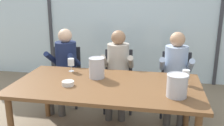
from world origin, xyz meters
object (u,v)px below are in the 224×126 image
object	(u,v)px
ice_bucket_secondary	(177,85)
wine_glass_near_bucket	(186,75)
person_navy_polo	(64,63)
person_pale_blue_shirt	(176,69)
tasting_bowl	(68,83)
wine_glass_by_left_taster	(71,63)
dining_table	(106,89)
chair_center	(176,78)
person_beige_jumper	(118,66)
ice_bucket_primary	(97,68)
chair_near_curtain	(67,71)
chair_left_of_center	(118,75)

from	to	relation	value
ice_bucket_secondary	wine_glass_near_bucket	bearing A→B (deg)	72.25
person_navy_polo	person_pale_blue_shirt	size ratio (longest dim) A/B	1.00
tasting_bowl	wine_glass_by_left_taster	world-z (taller)	wine_glass_by_left_taster
ice_bucket_secondary	dining_table	bearing A→B (deg)	163.83
chair_center	person_beige_jumper	size ratio (longest dim) A/B	0.74
person_navy_polo	ice_bucket_secondary	world-z (taller)	person_navy_polo
ice_bucket_secondary	ice_bucket_primary	bearing A→B (deg)	156.10
tasting_bowl	wine_glass_by_left_taster	xyz separation A→B (m)	(-0.14, 0.51, 0.09)
person_navy_polo	tasting_bowl	distance (m)	1.04
chair_near_curtain	chair_center	world-z (taller)	same
dining_table	ice_bucket_primary	distance (m)	0.31
chair_near_curtain	person_beige_jumper	distance (m)	0.89
person_pale_blue_shirt	wine_glass_near_bucket	bearing A→B (deg)	-83.56
chair_near_curtain	person_beige_jumper	bearing A→B (deg)	-19.06
tasting_bowl	wine_glass_near_bucket	xyz separation A→B (m)	(1.30, 0.27, 0.09)
person_beige_jumper	person_pale_blue_shirt	world-z (taller)	same
person_pale_blue_shirt	tasting_bowl	world-z (taller)	person_pale_blue_shirt
chair_near_curtain	wine_glass_by_left_taster	world-z (taller)	wine_glass_by_left_taster
chair_center	person_navy_polo	size ratio (longest dim) A/B	0.74
wine_glass_by_left_taster	ice_bucket_secondary	bearing A→B (deg)	-24.44
ice_bucket_secondary	person_navy_polo	bearing A→B (deg)	146.76
person_navy_polo	ice_bucket_primary	size ratio (longest dim) A/B	4.78
chair_near_curtain	ice_bucket_secondary	distance (m)	2.05
person_navy_polo	ice_bucket_primary	distance (m)	0.94
ice_bucket_secondary	wine_glass_near_bucket	distance (m)	0.38
ice_bucket_secondary	person_pale_blue_shirt	bearing A→B (deg)	87.27
person_beige_jumper	ice_bucket_primary	size ratio (longest dim) A/B	4.78
person_pale_blue_shirt	wine_glass_by_left_taster	bearing A→B (deg)	-161.12
ice_bucket_primary	wine_glass_by_left_taster	xyz separation A→B (m)	(-0.40, 0.19, -0.01)
person_navy_polo	wine_glass_by_left_taster	size ratio (longest dim) A/B	6.95
chair_near_curtain	chair_left_of_center	size ratio (longest dim) A/B	1.00
wine_glass_by_left_taster	tasting_bowl	bearing A→B (deg)	-74.50
chair_left_of_center	ice_bucket_primary	bearing A→B (deg)	-107.33
person_navy_polo	wine_glass_near_bucket	size ratio (longest dim) A/B	6.95
chair_near_curtain	wine_glass_by_left_taster	bearing A→B (deg)	-71.56
person_beige_jumper	wine_glass_near_bucket	distance (m)	1.13
chair_near_curtain	ice_bucket_secondary	bearing A→B (deg)	-44.74
ice_bucket_primary	tasting_bowl	bearing A→B (deg)	-128.78
chair_near_curtain	wine_glass_by_left_taster	size ratio (longest dim) A/B	5.11
chair_center	wine_glass_by_left_taster	world-z (taller)	wine_glass_by_left_taster
dining_table	person_beige_jumper	size ratio (longest dim) A/B	1.77
dining_table	chair_center	bearing A→B (deg)	48.79
chair_near_curtain	tasting_bowl	distance (m)	1.23
person_beige_jumper	ice_bucket_primary	xyz separation A→B (m)	(-0.15, -0.64, 0.16)
tasting_bowl	dining_table	bearing A→B (deg)	17.46
chair_near_curtain	wine_glass_by_left_taster	distance (m)	0.75
person_navy_polo	person_pale_blue_shirt	bearing A→B (deg)	5.25
person_navy_polo	wine_glass_by_left_taster	world-z (taller)	person_navy_polo
chair_left_of_center	wine_glass_by_left_taster	distance (m)	0.85
dining_table	tasting_bowl	xyz separation A→B (m)	(-0.41, -0.13, 0.09)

